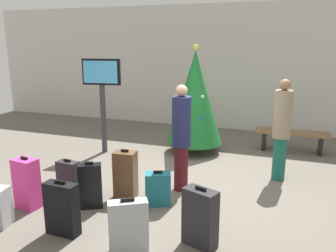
{
  "coord_description": "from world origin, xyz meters",
  "views": [
    {
      "loc": [
        1.51,
        -5.51,
        2.46
      ],
      "look_at": [
        -0.66,
        0.52,
        0.9
      ],
      "focal_mm": 37.21,
      "sensor_mm": 36.0,
      "label": 1
    }
  ],
  "objects_px": {
    "flight_info_kiosk": "(102,88)",
    "suitcase_4": "(128,227)",
    "waiting_bench": "(292,136)",
    "suitcase_6": "(27,183)",
    "suitcase_1": "(90,186)",
    "traveller_0": "(181,136)",
    "traveller_1": "(282,127)",
    "suitcase_0": "(200,218)",
    "suitcase_3": "(68,176)",
    "suitcase_7": "(158,189)",
    "holiday_tree": "(195,97)",
    "suitcase_2": "(62,209)",
    "suitcase_5": "(125,174)"
  },
  "relations": [
    {
      "from": "flight_info_kiosk",
      "to": "suitcase_4",
      "type": "relative_size",
      "value": 2.98
    },
    {
      "from": "waiting_bench",
      "to": "suitcase_6",
      "type": "relative_size",
      "value": 2.01
    },
    {
      "from": "suitcase_1",
      "to": "suitcase_6",
      "type": "height_order",
      "value": "suitcase_6"
    },
    {
      "from": "traveller_0",
      "to": "suitcase_4",
      "type": "relative_size",
      "value": 2.54
    },
    {
      "from": "suitcase_6",
      "to": "suitcase_1",
      "type": "bearing_deg",
      "value": 19.33
    },
    {
      "from": "traveller_1",
      "to": "suitcase_6",
      "type": "distance_m",
      "value": 4.33
    },
    {
      "from": "waiting_bench",
      "to": "suitcase_1",
      "type": "height_order",
      "value": "suitcase_1"
    },
    {
      "from": "suitcase_0",
      "to": "suitcase_6",
      "type": "xyz_separation_m",
      "value": [
        -2.71,
        0.1,
        0.02
      ]
    },
    {
      "from": "suitcase_3",
      "to": "suitcase_7",
      "type": "height_order",
      "value": "suitcase_3"
    },
    {
      "from": "suitcase_4",
      "to": "suitcase_6",
      "type": "xyz_separation_m",
      "value": [
        -1.96,
        0.54,
        0.05
      ]
    },
    {
      "from": "traveller_1",
      "to": "suitcase_1",
      "type": "height_order",
      "value": "traveller_1"
    },
    {
      "from": "holiday_tree",
      "to": "waiting_bench",
      "type": "relative_size",
      "value": 1.48
    },
    {
      "from": "suitcase_2",
      "to": "waiting_bench",
      "type": "bearing_deg",
      "value": 59.78
    },
    {
      "from": "traveller_1",
      "to": "suitcase_7",
      "type": "distance_m",
      "value": 2.5
    },
    {
      "from": "waiting_bench",
      "to": "traveller_1",
      "type": "bearing_deg",
      "value": -96.33
    },
    {
      "from": "suitcase_2",
      "to": "suitcase_6",
      "type": "relative_size",
      "value": 0.93
    },
    {
      "from": "suitcase_3",
      "to": "suitcase_5",
      "type": "height_order",
      "value": "suitcase_5"
    },
    {
      "from": "suitcase_0",
      "to": "traveller_0",
      "type": "bearing_deg",
      "value": 115.73
    },
    {
      "from": "traveller_1",
      "to": "suitcase_2",
      "type": "xyz_separation_m",
      "value": [
        -2.55,
        -2.9,
        -0.62
      ]
    },
    {
      "from": "suitcase_1",
      "to": "flight_info_kiosk",
      "type": "bearing_deg",
      "value": 115.65
    },
    {
      "from": "suitcase_0",
      "to": "suitcase_3",
      "type": "distance_m",
      "value": 2.63
    },
    {
      "from": "suitcase_2",
      "to": "suitcase_6",
      "type": "xyz_separation_m",
      "value": [
        -0.96,
        0.46,
        0.03
      ]
    },
    {
      "from": "flight_info_kiosk",
      "to": "waiting_bench",
      "type": "xyz_separation_m",
      "value": [
        4.01,
        1.48,
        -1.1
      ]
    },
    {
      "from": "flight_info_kiosk",
      "to": "holiday_tree",
      "type": "bearing_deg",
      "value": 20.24
    },
    {
      "from": "traveller_0",
      "to": "suitcase_4",
      "type": "distance_m",
      "value": 2.05
    },
    {
      "from": "holiday_tree",
      "to": "traveller_1",
      "type": "bearing_deg",
      "value": -29.27
    },
    {
      "from": "flight_info_kiosk",
      "to": "suitcase_5",
      "type": "bearing_deg",
      "value": -52.25
    },
    {
      "from": "suitcase_4",
      "to": "suitcase_2",
      "type": "bearing_deg",
      "value": 174.95
    },
    {
      "from": "suitcase_5",
      "to": "suitcase_4",
      "type": "bearing_deg",
      "value": -62.25
    },
    {
      "from": "holiday_tree",
      "to": "flight_info_kiosk",
      "type": "bearing_deg",
      "value": -159.76
    },
    {
      "from": "suitcase_0",
      "to": "suitcase_7",
      "type": "distance_m",
      "value": 1.25
    },
    {
      "from": "suitcase_3",
      "to": "suitcase_4",
      "type": "bearing_deg",
      "value": -36.0
    },
    {
      "from": "suitcase_4",
      "to": "suitcase_6",
      "type": "relative_size",
      "value": 0.87
    },
    {
      "from": "traveller_1",
      "to": "suitcase_4",
      "type": "bearing_deg",
      "value": -117.58
    },
    {
      "from": "flight_info_kiosk",
      "to": "suitcase_5",
      "type": "xyz_separation_m",
      "value": [
        1.52,
        -1.96,
        -1.08
      ]
    },
    {
      "from": "suitcase_2",
      "to": "suitcase_6",
      "type": "bearing_deg",
      "value": 154.62
    },
    {
      "from": "traveller_1",
      "to": "suitcase_7",
      "type": "relative_size",
      "value": 3.34
    },
    {
      "from": "waiting_bench",
      "to": "suitcase_7",
      "type": "distance_m",
      "value": 4.0
    },
    {
      "from": "suitcase_2",
      "to": "holiday_tree",
      "type": "bearing_deg",
      "value": 80.51
    },
    {
      "from": "holiday_tree",
      "to": "suitcase_1",
      "type": "distance_m",
      "value": 3.4
    },
    {
      "from": "suitcase_6",
      "to": "suitcase_7",
      "type": "relative_size",
      "value": 1.47
    },
    {
      "from": "suitcase_2",
      "to": "suitcase_4",
      "type": "distance_m",
      "value": 1.0
    },
    {
      "from": "holiday_tree",
      "to": "traveller_0",
      "type": "bearing_deg",
      "value": -80.39
    },
    {
      "from": "suitcase_5",
      "to": "suitcase_6",
      "type": "bearing_deg",
      "value": -145.79
    },
    {
      "from": "suitcase_0",
      "to": "suitcase_2",
      "type": "bearing_deg",
      "value": -168.51
    },
    {
      "from": "waiting_bench",
      "to": "flight_info_kiosk",
      "type": "bearing_deg",
      "value": -159.79
    },
    {
      "from": "traveller_1",
      "to": "suitcase_3",
      "type": "bearing_deg",
      "value": -152.37
    },
    {
      "from": "suitcase_5",
      "to": "suitcase_7",
      "type": "distance_m",
      "value": 0.61
    },
    {
      "from": "traveller_1",
      "to": "suitcase_0",
      "type": "height_order",
      "value": "traveller_1"
    },
    {
      "from": "traveller_0",
      "to": "traveller_1",
      "type": "distance_m",
      "value": 1.85
    }
  ]
}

